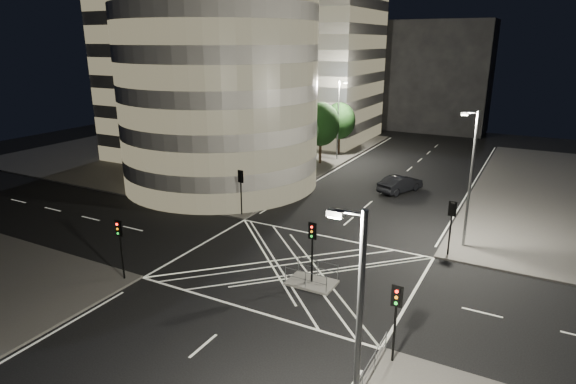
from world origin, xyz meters
The scene contains 23 objects.
ground centered at (0.00, 0.00, 0.00)m, with size 120.00×120.00×0.00m, color black.
sidewalk_far_left centered at (-29.00, 27.00, 0.07)m, with size 42.00×42.00×0.15m, color #504D4B.
central_island centered at (2.00, -1.50, 0.07)m, with size 3.00×2.00×0.15m, color slate.
office_tower_curved centered at (-20.74, 18.74, 12.65)m, with size 30.00×29.00×27.20m.
office_block_rear centered at (-22.00, 42.00, 11.15)m, with size 24.00×16.00×22.00m, color gray.
building_far_end centered at (-4.00, 58.00, 9.00)m, with size 18.00×8.00×18.00m, color black.
tree_a centered at (-10.50, 9.00, 4.95)m, with size 4.39×4.39×7.34m.
tree_b centered at (-10.50, 15.00, 5.06)m, with size 4.00×4.00×7.23m.
tree_c centered at (-10.50, 21.00, 5.08)m, with size 4.48×4.48×7.52m.
tree_d centered at (-10.50, 27.00, 5.01)m, with size 4.62×4.62×7.53m.
tree_e centered at (-10.50, 33.00, 4.60)m, with size 4.22×4.22×6.88m.
traffic_signal_fl centered at (-8.80, 6.80, 2.91)m, with size 0.55×0.22×4.00m.
traffic_signal_nl centered at (-8.80, -6.80, 2.91)m, with size 0.55×0.22×4.00m.
traffic_signal_fr centered at (8.80, 6.80, 2.91)m, with size 0.55×0.22×4.00m.
traffic_signal_nr centered at (8.80, -6.80, 2.91)m, with size 0.55×0.22×4.00m.
traffic_signal_island centered at (2.00, -1.50, 2.91)m, with size 0.55×0.22×4.00m.
street_lamp_left_near centered at (-9.44, 12.00, 5.54)m, with size 1.25×0.25×10.00m.
street_lamp_left_far centered at (-9.44, 30.00, 5.54)m, with size 1.25×0.25×10.00m.
street_lamp_right_far centered at (9.44, 9.00, 5.54)m, with size 1.25×0.25×10.00m.
street_lamp_right_near centered at (9.44, -14.00, 5.54)m, with size 1.25×0.25×10.00m.
railing_island_south centered at (2.00, -2.40, 0.70)m, with size 2.80×0.06×1.10m, color slate.
railing_island_north centered at (2.00, -0.60, 0.70)m, with size 2.80×0.06×1.10m, color slate.
sedan centered at (1.50, 20.37, 0.86)m, with size 1.82×5.21×1.72m, color black.
Camera 1 is at (13.64, -26.30, 14.71)m, focal length 30.00 mm.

